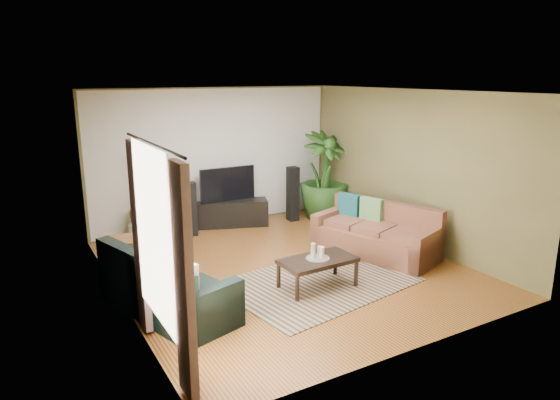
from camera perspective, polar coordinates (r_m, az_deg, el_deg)
floor at (r=7.87m, az=0.73°, el=-7.74°), size 5.50×5.50×0.00m
ceiling at (r=7.31m, az=0.80°, el=12.30°), size 5.50×5.50×0.00m
wall_back at (r=9.90m, az=-7.37°, el=4.84°), size 5.00×0.00×5.00m
wall_front at (r=5.37m, az=15.85°, el=-3.62°), size 5.00×0.00×5.00m
wall_left at (r=6.60m, az=-18.29°, el=-0.50°), size 0.00×5.50×5.50m
wall_right at (r=8.98m, az=14.67°, el=3.53°), size 0.00×5.50×5.50m
backwall_panel at (r=9.89m, az=-7.35°, el=4.83°), size 4.90×0.00×4.90m
window_pane at (r=5.09m, az=-14.36°, el=-3.92°), size 0.00×1.80×1.80m
curtain_near at (r=4.52m, az=-10.92°, el=-9.49°), size 0.08×0.35×2.20m
curtain_far at (r=5.87m, az=-15.74°, el=-4.14°), size 0.08×0.35×2.20m
curtain_rod at (r=4.90m, az=-14.45°, el=6.21°), size 0.03×1.90×0.03m
sofa_left at (r=6.51m, az=-12.75°, el=-8.92°), size 1.37×2.13×0.85m
sofa_right at (r=8.44m, az=10.83°, el=-3.41°), size 1.53×2.21×0.85m
area_rug at (r=7.36m, az=4.38°, el=-9.35°), size 2.89×2.25×0.01m
coffee_table at (r=7.13m, az=4.31°, el=-8.33°), size 1.08×0.61×0.43m
candle_tray at (r=7.04m, az=4.34°, el=-6.64°), size 0.33×0.33×0.01m
candle_tall at (r=6.99m, az=3.81°, el=-5.79°), size 0.07×0.07×0.21m
candle_mid at (r=7.00m, az=4.81°, el=-6.00°), size 0.07×0.07×0.16m
candle_short at (r=7.10m, az=4.55°, el=-5.82°), size 0.07×0.07×0.14m
tv_stand at (r=9.96m, az=-5.92°, el=-1.50°), size 1.61×0.96×0.51m
television at (r=9.82m, az=-6.01°, el=1.82°), size 1.13×0.06×0.67m
speaker_left at (r=9.42m, az=-10.08°, el=-1.02°), size 0.21×0.23×1.01m
speaker_right at (r=10.21m, az=1.47°, el=0.71°), size 0.21×0.23×1.12m
potted_plant at (r=10.35m, az=5.05°, el=2.79°), size 1.15×1.15×1.81m
plant_pot at (r=10.53m, az=4.96°, el=-1.34°), size 0.33×0.33×0.26m
pedestal at (r=9.44m, az=-15.78°, el=-3.46°), size 0.42×0.42×0.33m
vase at (r=9.35m, az=-15.91°, el=-1.62°), size 0.30×0.30×0.42m
side_table at (r=7.95m, az=-17.49°, el=-6.10°), size 0.62×0.62×0.55m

